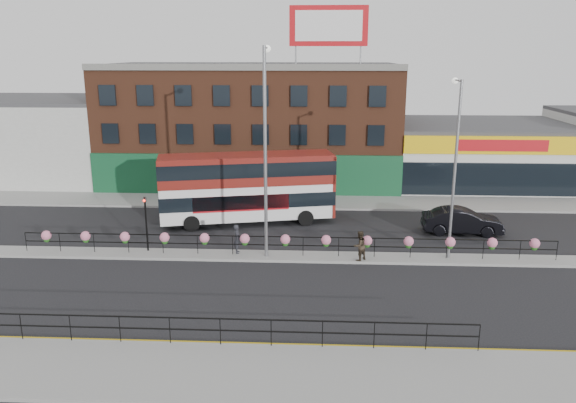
{
  "coord_description": "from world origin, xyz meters",
  "views": [
    {
      "loc": [
        1.66,
        -29.83,
        11.3
      ],
      "look_at": [
        0.0,
        3.0,
        2.5
      ],
      "focal_mm": 35.0,
      "sensor_mm": 36.0,
      "label": 1
    }
  ],
  "objects_px": {
    "double_decker_bus": "(248,181)",
    "pedestrian_b": "(360,246)",
    "lamp_column_west": "(266,135)",
    "car": "(462,221)",
    "lamp_column_east": "(455,154)",
    "pedestrian_a": "(237,239)"
  },
  "relations": [
    {
      "from": "double_decker_bus",
      "to": "pedestrian_b",
      "type": "xyz_separation_m",
      "value": [
        7.01,
        -7.19,
        -1.9
      ]
    },
    {
      "from": "pedestrian_a",
      "to": "lamp_column_west",
      "type": "xyz_separation_m",
      "value": [
        1.7,
        -0.14,
        5.97
      ]
    },
    {
      "from": "car",
      "to": "pedestrian_a",
      "type": "distance_m",
      "value": 14.61
    },
    {
      "from": "pedestrian_b",
      "to": "car",
      "type": "bearing_deg",
      "value": 178.95
    },
    {
      "from": "pedestrian_b",
      "to": "lamp_column_west",
      "type": "distance_m",
      "value": 7.94
    },
    {
      "from": "car",
      "to": "lamp_column_west",
      "type": "distance_m",
      "value": 14.43
    },
    {
      "from": "pedestrian_a",
      "to": "lamp_column_east",
      "type": "height_order",
      "value": "lamp_column_east"
    },
    {
      "from": "double_decker_bus",
      "to": "pedestrian_b",
      "type": "distance_m",
      "value": 10.22
    },
    {
      "from": "double_decker_bus",
      "to": "lamp_column_west",
      "type": "relative_size",
      "value": 1.04
    },
    {
      "from": "pedestrian_b",
      "to": "lamp_column_east",
      "type": "bearing_deg",
      "value": 150.78
    },
    {
      "from": "double_decker_bus",
      "to": "pedestrian_a",
      "type": "xyz_separation_m",
      "value": [
        0.13,
        -6.38,
        -1.9
      ]
    },
    {
      "from": "pedestrian_a",
      "to": "lamp_column_east",
      "type": "bearing_deg",
      "value": -95.5
    },
    {
      "from": "lamp_column_west",
      "to": "pedestrian_b",
      "type": "bearing_deg",
      "value": -7.41
    },
    {
      "from": "pedestrian_b",
      "to": "lamp_column_east",
      "type": "relative_size",
      "value": 0.17
    },
    {
      "from": "pedestrian_b",
      "to": "lamp_column_east",
      "type": "xyz_separation_m",
      "value": [
        5.02,
        0.93,
        4.97
      ]
    },
    {
      "from": "double_decker_bus",
      "to": "pedestrian_b",
      "type": "relative_size",
      "value": 7.11
    },
    {
      "from": "car",
      "to": "double_decker_bus",
      "type": "bearing_deg",
      "value": 86.32
    },
    {
      "from": "double_decker_bus",
      "to": "car",
      "type": "relative_size",
      "value": 2.35
    },
    {
      "from": "lamp_column_west",
      "to": "pedestrian_a",
      "type": "bearing_deg",
      "value": 175.35
    },
    {
      "from": "double_decker_bus",
      "to": "car",
      "type": "distance_m",
      "value": 14.19
    },
    {
      "from": "pedestrian_b",
      "to": "double_decker_bus",
      "type": "bearing_deg",
      "value": -85.41
    },
    {
      "from": "pedestrian_b",
      "to": "lamp_column_east",
      "type": "distance_m",
      "value": 7.12
    }
  ]
}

